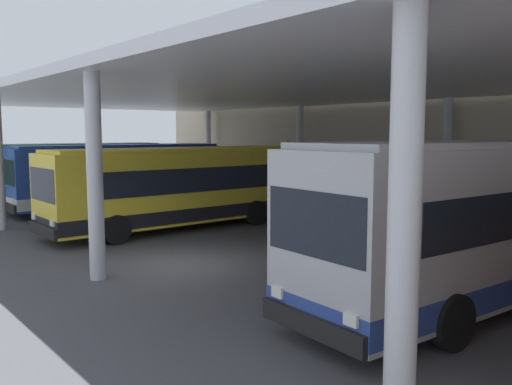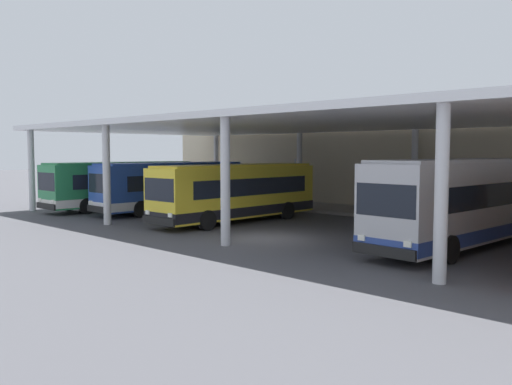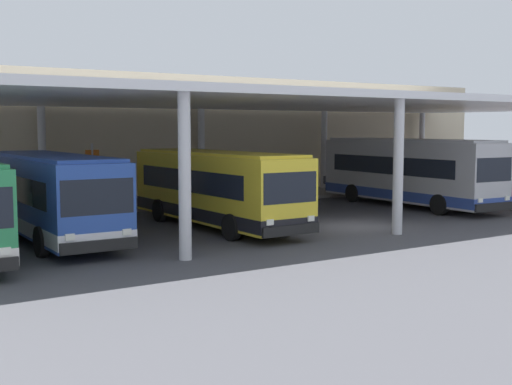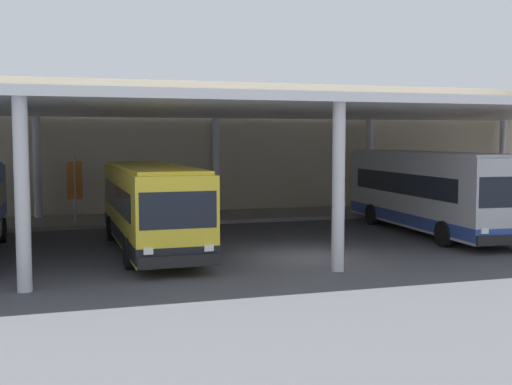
% 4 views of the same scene
% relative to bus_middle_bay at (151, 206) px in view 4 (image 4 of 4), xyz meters
% --- Properties ---
extents(ground_plane, '(200.00, 200.00, 0.00)m').
position_rel_bus_middle_bay_xyz_m(ground_plane, '(5.03, -2.97, -1.66)').
color(ground_plane, '#47474C').
extents(platform_kerb, '(42.00, 4.50, 0.18)m').
position_rel_bus_middle_bay_xyz_m(platform_kerb, '(5.03, 8.78, -1.57)').
color(platform_kerb, gray).
rests_on(platform_kerb, ground).
extents(station_building_facade, '(48.00, 1.60, 7.29)m').
position_rel_bus_middle_bay_xyz_m(station_building_facade, '(5.03, 12.03, 1.99)').
color(station_building_facade, '#C1B293').
rests_on(station_building_facade, ground).
extents(canopy_shelter, '(40.00, 17.00, 5.55)m').
position_rel_bus_middle_bay_xyz_m(canopy_shelter, '(5.03, 2.53, 3.63)').
color(canopy_shelter, silver).
rests_on(canopy_shelter, ground).
extents(bus_middle_bay, '(2.80, 10.56, 3.17)m').
position_rel_bus_middle_bay_xyz_m(bus_middle_bay, '(0.00, 0.00, 0.00)').
color(bus_middle_bay, yellow).
rests_on(bus_middle_bay, ground).
extents(bus_far_bay, '(3.10, 11.44, 3.57)m').
position_rel_bus_middle_bay_xyz_m(bus_far_bay, '(12.22, 0.95, 0.19)').
color(bus_far_bay, '#B7B7BC').
rests_on(bus_far_bay, ground).
extents(bench_waiting, '(1.80, 0.45, 0.92)m').
position_rel_bus_middle_bay_xyz_m(bench_waiting, '(13.91, 8.85, -0.99)').
color(bench_waiting, '#383D47').
rests_on(bench_waiting, platform_kerb).
extents(trash_bin, '(0.52, 0.52, 0.98)m').
position_rel_bus_middle_bay_xyz_m(trash_bin, '(16.60, 8.42, -0.98)').
color(trash_bin, '#236638').
rests_on(trash_bin, platform_kerb).
extents(banner_sign, '(0.70, 0.12, 3.20)m').
position_rel_bus_middle_bay_xyz_m(banner_sign, '(-2.48, 7.97, 0.32)').
color(banner_sign, '#B2B2B7').
rests_on(banner_sign, platform_kerb).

